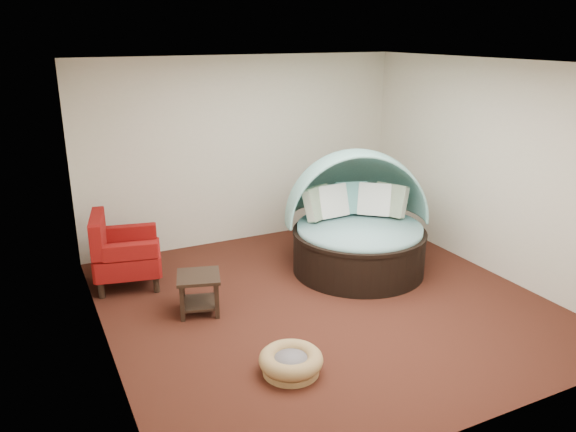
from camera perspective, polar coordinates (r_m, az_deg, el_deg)
name	(u,v)px	position (r m, az deg, el deg)	size (l,w,h in m)	color
floor	(324,302)	(6.88, 3.63, -8.72)	(5.00, 5.00, 0.00)	#431B13
wall_back	(244,151)	(8.57, -4.52, 6.64)	(5.00, 5.00, 0.00)	beige
wall_front	(491,272)	(4.51, 19.95, -5.34)	(5.00, 5.00, 0.00)	beige
wall_left	(97,222)	(5.61, -18.88, -0.61)	(5.00, 5.00, 0.00)	beige
wall_right	(491,168)	(7.89, 19.89, 4.59)	(5.00, 5.00, 0.00)	beige
ceiling	(329,63)	(6.14, 4.17, 15.24)	(5.00, 5.00, 0.00)	white
canopy_daybed	(358,215)	(7.61, 7.10, 0.07)	(2.30, 2.26, 1.64)	black
pet_basket	(291,362)	(5.54, 0.30, -14.60)	(0.64, 0.64, 0.22)	#9B7746
red_armchair	(122,252)	(7.45, -16.50, -3.57)	(0.97, 0.97, 0.96)	black
side_table	(199,288)	(6.60, -9.03, -7.25)	(0.60, 0.60, 0.47)	black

